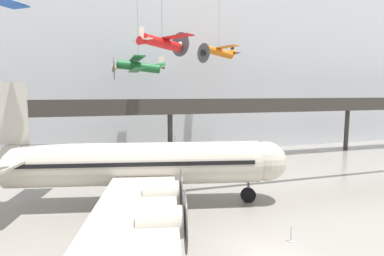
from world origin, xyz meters
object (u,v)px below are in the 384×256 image
(suspended_plane_orange_highwing, at_px, (219,52))
(suspended_plane_red_highwing, at_px, (162,42))
(airliner_silver_main, at_px, (135,164))
(stanchion_barrier, at_px, (291,237))
(suspended_plane_green_biplane, at_px, (138,66))

(suspended_plane_orange_highwing, bearing_deg, suspended_plane_red_highwing, 27.69)
(suspended_plane_orange_highwing, xyz_separation_m, suspended_plane_red_highwing, (-10.50, -11.68, -1.00))
(airliner_silver_main, xyz_separation_m, stanchion_barrier, (8.87, -9.13, -3.27))
(suspended_plane_orange_highwing, xyz_separation_m, suspended_plane_green_biplane, (-11.55, -1.09, -2.40))
(suspended_plane_green_biplane, bearing_deg, suspended_plane_red_highwing, 95.11)
(airliner_silver_main, height_order, suspended_plane_red_highwing, suspended_plane_red_highwing)
(airliner_silver_main, distance_m, suspended_plane_green_biplane, 17.64)
(suspended_plane_red_highwing, bearing_deg, airliner_silver_main, -159.81)
(suspended_plane_green_biplane, bearing_deg, suspended_plane_orange_highwing, -175.17)
(suspended_plane_orange_highwing, height_order, suspended_plane_green_biplane, suspended_plane_orange_highwing)
(airliner_silver_main, height_order, suspended_plane_green_biplane, suspended_plane_green_biplane)
(suspended_plane_green_biplane, height_order, suspended_plane_red_highwing, suspended_plane_red_highwing)
(suspended_plane_orange_highwing, relative_size, suspended_plane_red_highwing, 0.97)
(suspended_plane_green_biplane, bearing_deg, stanchion_barrier, 105.04)
(airliner_silver_main, bearing_deg, suspended_plane_red_highwing, 64.45)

